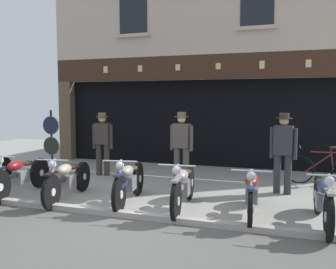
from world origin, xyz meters
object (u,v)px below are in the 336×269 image
(motorcycle_left, at_px, (20,175))
(tyre_sign_pole, at_px, (51,136))
(motorcycle_center_left, at_px, (68,179))
(salesman_left, at_px, (103,141))
(shopkeeper_center, at_px, (182,145))
(advert_board_far, at_px, (309,103))
(motorcycle_center, at_px, (129,181))
(motorcycle_center_right, at_px, (183,186))
(leaning_bicycle, at_px, (323,169))
(salesman_right, at_px, (283,149))
(advert_board_near, at_px, (269,105))
(motorcycle_right, at_px, (252,192))
(motorcycle_far_right, at_px, (323,198))

(motorcycle_left, height_order, tyre_sign_pole, tyre_sign_pole)
(motorcycle_center_left, relative_size, salesman_left, 1.21)
(shopkeeper_center, xyz_separation_m, advert_board_far, (2.82, 2.87, 0.96))
(motorcycle_center, xyz_separation_m, motorcycle_center_right, (1.09, -0.03, -0.00))
(salesman_left, xyz_separation_m, tyre_sign_pole, (-1.71, 0.16, 0.05))
(tyre_sign_pole, distance_m, leaning_bicycle, 7.20)
(salesman_right, height_order, advert_board_near, advert_board_near)
(advert_board_near, bearing_deg, motorcycle_right, -90.14)
(advert_board_near, bearing_deg, motorcycle_left, -134.96)
(salesman_right, distance_m, tyre_sign_pole, 6.29)
(motorcycle_center_left, distance_m, advert_board_near, 6.07)
(salesman_right, bearing_deg, motorcycle_far_right, 116.86)
(advert_board_near, bearing_deg, motorcycle_center_left, -127.45)
(motorcycle_center_left, xyz_separation_m, shopkeeper_center, (1.82, 1.81, 0.53))
(motorcycle_center, height_order, advert_board_near, advert_board_near)
(salesman_right, xyz_separation_m, leaning_bicycle, (0.89, 1.20, -0.58))
(motorcycle_far_right, height_order, shopkeeper_center, shopkeeper_center)
(motorcycle_far_right, distance_m, salesman_left, 5.73)
(salesman_left, bearing_deg, advert_board_near, -156.50)
(salesman_left, distance_m, tyre_sign_pole, 1.72)
(motorcycle_left, height_order, salesman_right, salesman_right)
(motorcycle_right, height_order, salesman_left, salesman_left)
(salesman_right, relative_size, tyre_sign_pole, 1.00)
(motorcycle_center_left, bearing_deg, salesman_left, -86.07)
(motorcycle_right, bearing_deg, salesman_right, -109.24)
(shopkeeper_center, bearing_deg, salesman_left, -5.91)
(advert_board_far, bearing_deg, tyre_sign_pole, -162.42)
(advert_board_far, distance_m, leaning_bicycle, 2.26)
(tyre_sign_pole, bearing_deg, motorcycle_center, -34.14)
(salesman_left, distance_m, salesman_right, 4.57)
(tyre_sign_pole, relative_size, advert_board_far, 1.57)
(motorcycle_center_right, distance_m, shopkeeper_center, 1.85)
(motorcycle_center_right, height_order, leaning_bicycle, motorcycle_center_right)
(tyre_sign_pole, xyz_separation_m, advert_board_near, (5.80, 2.17, 0.89))
(motorcycle_left, xyz_separation_m, motorcycle_center, (2.39, 0.18, 0.00))
(motorcycle_center_left, distance_m, salesman_right, 4.48)
(motorcycle_center, relative_size, leaning_bicycle, 1.15)
(advert_board_far, bearing_deg, motorcycle_center, -126.63)
(motorcycle_center_left, xyz_separation_m, motorcycle_center, (1.27, 0.14, 0.01))
(salesman_right, distance_m, advert_board_far, 3.04)
(motorcycle_center, height_order, advert_board_far, advert_board_far)
(motorcycle_right, distance_m, salesman_left, 4.67)
(motorcycle_left, height_order, leaning_bicycle, motorcycle_left)
(motorcycle_center, relative_size, motorcycle_right, 1.01)
(motorcycle_center, height_order, motorcycle_right, motorcycle_center)
(motorcycle_center_left, bearing_deg, leaning_bicycle, -156.40)
(salesman_left, bearing_deg, tyre_sign_pole, -11.35)
(motorcycle_left, xyz_separation_m, advert_board_far, (5.76, 4.71, 1.47))
(salesman_left, relative_size, advert_board_near, 1.62)
(shopkeeper_center, relative_size, leaning_bicycle, 0.99)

